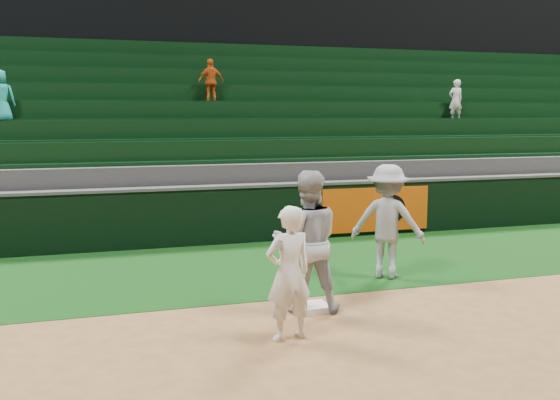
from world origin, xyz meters
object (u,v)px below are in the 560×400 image
object	(u,v)px
first_base	(313,308)
first_baseman	(289,273)
baserunner	(307,242)
base_coach	(388,221)

from	to	relation	value
first_base	first_baseman	size ratio (longest dim) A/B	0.25
baserunner	base_coach	size ratio (longest dim) A/B	1.04
first_base	base_coach	bearing A→B (deg)	36.46
first_baseman	baserunner	distance (m)	1.16
baserunner	base_coach	distance (m)	2.31
baserunner	base_coach	bearing A→B (deg)	-134.23
first_base	baserunner	bearing A→B (deg)	164.52
first_baseman	baserunner	xyz separation A→B (m)	(0.58, 0.98, 0.16)
first_baseman	first_base	bearing A→B (deg)	-135.68
first_base	base_coach	distance (m)	2.43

